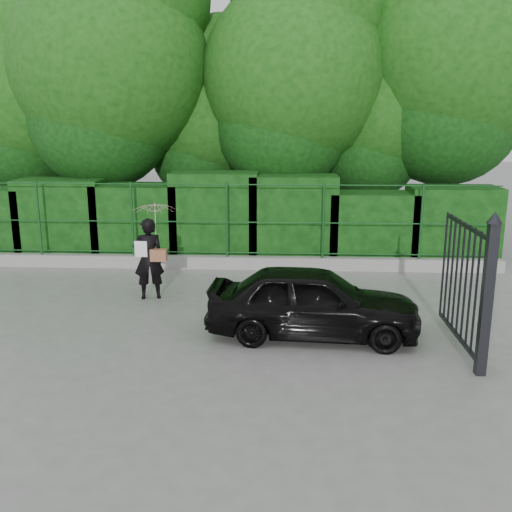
{
  "coord_description": "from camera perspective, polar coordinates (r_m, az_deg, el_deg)",
  "views": [
    {
      "loc": [
        1.78,
        -8.9,
        3.58
      ],
      "look_at": [
        1.26,
        1.3,
        1.1
      ],
      "focal_mm": 40.0,
      "sensor_mm": 36.0,
      "label": 1
    }
  ],
  "objects": [
    {
      "name": "car",
      "position": [
        9.57,
        5.73,
        -4.56
      ],
      "size": [
        3.62,
        1.66,
        1.2
      ],
      "primitive_type": "imported",
      "rotation": [
        0.0,
        0.0,
        1.5
      ],
      "color": "black",
      "rests_on": "ground"
    },
    {
      "name": "woman",
      "position": [
        11.56,
        -10.29,
        1.9
      ],
      "size": [
        0.93,
        0.9,
        1.95
      ],
      "color": "black",
      "rests_on": "ground"
    },
    {
      "name": "kerb",
      "position": [
        13.94,
        -4.51,
        -0.63
      ],
      "size": [
        14.0,
        0.25,
        0.3
      ],
      "primitive_type": "cube",
      "color": "#9E9E99",
      "rests_on": "ground"
    },
    {
      "name": "ground",
      "position": [
        9.76,
        -7.88,
        -8.02
      ],
      "size": [
        80.0,
        80.0,
        0.0
      ],
      "primitive_type": "plane",
      "color": "gray"
    },
    {
      "name": "fence",
      "position": [
        13.7,
        -3.67,
        3.62
      ],
      "size": [
        14.13,
        0.06,
        1.8
      ],
      "color": "#13451A",
      "rests_on": "kerb"
    },
    {
      "name": "hedge",
      "position": [
        14.74,
        -4.07,
        3.53
      ],
      "size": [
        14.2,
        1.2,
        2.25
      ],
      "color": "black",
      "rests_on": "ground"
    },
    {
      "name": "trees",
      "position": [
        16.68,
        0.74,
        17.22
      ],
      "size": [
        17.1,
        6.15,
        8.08
      ],
      "color": "black",
      "rests_on": "ground"
    },
    {
      "name": "gate",
      "position": [
        8.97,
        21.15,
        -2.76
      ],
      "size": [
        0.22,
        2.33,
        2.36
      ],
      "color": "black",
      "rests_on": "ground"
    }
  ]
}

